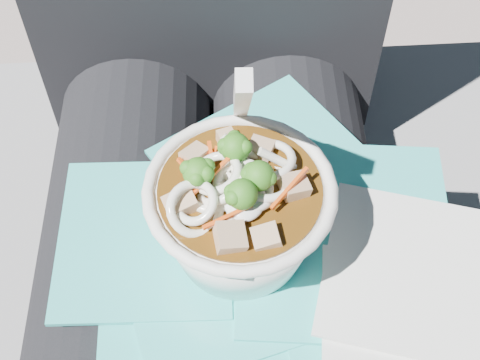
{
  "coord_description": "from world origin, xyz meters",
  "views": [
    {
      "loc": [
        0.02,
        -0.25,
        1.07
      ],
      "look_at": [
        0.02,
        0.01,
        0.71
      ],
      "focal_mm": 50.0,
      "sensor_mm": 36.0,
      "label": 1
    }
  ],
  "objects_px": {
    "person_body": "(212,204)",
    "plastic_bag": "(268,258)",
    "stone_ledge": "(220,302)",
    "udon_bowl": "(239,209)",
    "lap": "(213,307)"
  },
  "relations": [
    {
      "from": "udon_bowl",
      "to": "plastic_bag",
      "type": "bearing_deg",
      "value": -25.27
    },
    {
      "from": "person_body",
      "to": "udon_bowl",
      "type": "distance_m",
      "value": 0.14
    },
    {
      "from": "lap",
      "to": "plastic_bag",
      "type": "bearing_deg",
      "value": -0.69
    },
    {
      "from": "stone_ledge",
      "to": "udon_bowl",
      "type": "relative_size",
      "value": 5.37
    },
    {
      "from": "lap",
      "to": "udon_bowl",
      "type": "distance_m",
      "value": 0.14
    },
    {
      "from": "person_body",
      "to": "plastic_bag",
      "type": "relative_size",
      "value": 2.78
    },
    {
      "from": "stone_ledge",
      "to": "lap",
      "type": "xyz_separation_m",
      "value": [
        0.0,
        -0.15,
        0.3
      ]
    },
    {
      "from": "stone_ledge",
      "to": "person_body",
      "type": "height_order",
      "value": "person_body"
    },
    {
      "from": "plastic_bag",
      "to": "udon_bowl",
      "type": "xyz_separation_m",
      "value": [
        -0.02,
        0.01,
        0.06
      ]
    },
    {
      "from": "stone_ledge",
      "to": "lap",
      "type": "distance_m",
      "value": 0.34
    },
    {
      "from": "lap",
      "to": "person_body",
      "type": "distance_m",
      "value": 0.1
    },
    {
      "from": "lap",
      "to": "stone_ledge",
      "type": "bearing_deg",
      "value": 90.0
    },
    {
      "from": "person_body",
      "to": "plastic_bag",
      "type": "height_order",
      "value": "person_body"
    },
    {
      "from": "plastic_bag",
      "to": "lap",
      "type": "bearing_deg",
      "value": 179.31
    },
    {
      "from": "lap",
      "to": "udon_bowl",
      "type": "bearing_deg",
      "value": 22.76
    }
  ]
}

